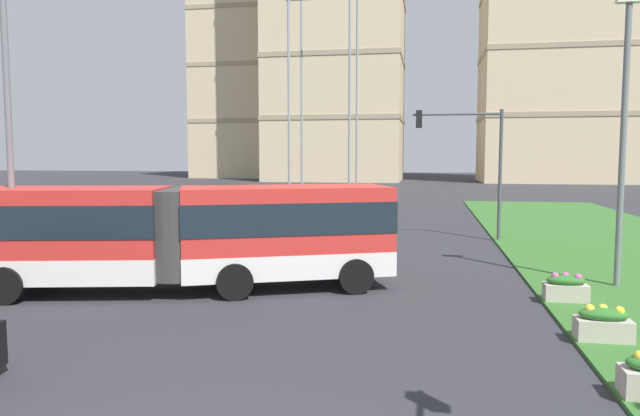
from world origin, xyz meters
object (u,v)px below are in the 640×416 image
(streetlight_left, at_px, (7,96))
(traffic_light_far_right, at_px, (471,151))
(apartment_tower_west, at_px, (244,73))
(flower_planter_3, at_px, (566,288))
(streetlight_median, at_px, (624,130))
(flower_planter_2, at_px, (603,323))
(car_grey_wagon, at_px, (259,213))
(apartment_tower_westcentre, at_px, (336,4))
(articulated_bus, at_px, (188,234))

(streetlight_left, bearing_deg, traffic_light_far_right, 44.06)
(streetlight_left, relative_size, apartment_tower_west, 0.27)
(flower_planter_3, xyz_separation_m, streetlight_left, (-15.14, -1.55, 5.12))
(streetlight_median, bearing_deg, flower_planter_2, -108.89)
(flower_planter_2, relative_size, streetlight_left, 0.11)
(flower_planter_2, bearing_deg, streetlight_median, 71.11)
(car_grey_wagon, relative_size, apartment_tower_west, 0.12)
(flower_planter_3, xyz_separation_m, traffic_light_far_right, (-1.72, 11.44, 3.70))
(flower_planter_2, distance_m, streetlight_left, 16.08)
(traffic_light_far_right, bearing_deg, car_grey_wagon, 163.32)
(car_grey_wagon, distance_m, apartment_tower_westcentre, 66.01)
(apartment_tower_west, bearing_deg, streetlight_median, -65.77)
(car_grey_wagon, height_order, flower_planter_3, car_grey_wagon)
(car_grey_wagon, xyz_separation_m, flower_planter_2, (12.67, -18.10, -0.33))
(flower_planter_3, xyz_separation_m, streetlight_median, (1.90, 2.17, 4.22))
(flower_planter_2, bearing_deg, car_grey_wagon, 125.00)
(articulated_bus, bearing_deg, traffic_light_far_right, 53.45)
(streetlight_left, bearing_deg, flower_planter_2, -6.91)
(flower_planter_3, distance_m, apartment_tower_west, 96.90)
(streetlight_left, xyz_separation_m, apartment_tower_west, (-21.50, 89.36, 13.22))
(flower_planter_2, xyz_separation_m, streetlight_median, (1.90, 5.55, 4.22))
(apartment_tower_west, relative_size, apartment_tower_westcentre, 0.69)
(flower_planter_3, distance_m, streetlight_left, 16.05)
(apartment_tower_west, bearing_deg, apartment_tower_westcentre, -33.96)
(articulated_bus, height_order, apartment_tower_west, apartment_tower_west)
(streetlight_left, height_order, apartment_tower_westcentre, apartment_tower_westcentre)
(flower_planter_3, xyz_separation_m, apartment_tower_west, (-36.64, 87.81, 18.34))
(articulated_bus, distance_m, traffic_light_far_right, 14.84)
(apartment_tower_westcentre, bearing_deg, articulated_bus, -84.49)
(car_grey_wagon, relative_size, streetlight_median, 0.54)
(flower_planter_3, height_order, apartment_tower_westcentre, apartment_tower_westcentre)
(flower_planter_2, height_order, flower_planter_3, same)
(articulated_bus, height_order, flower_planter_2, articulated_bus)
(traffic_light_far_right, bearing_deg, apartment_tower_westcentre, 104.10)
(flower_planter_2, relative_size, traffic_light_far_right, 0.18)
(articulated_bus, distance_m, flower_planter_2, 10.94)
(streetlight_left, bearing_deg, car_grey_wagon, 81.40)
(flower_planter_3, bearing_deg, car_grey_wagon, 130.73)
(articulated_bus, xyz_separation_m, apartment_tower_west, (-26.20, 88.13, 17.11))
(articulated_bus, xyz_separation_m, flower_planter_3, (10.43, 0.32, -1.23))
(traffic_light_far_right, xyz_separation_m, streetlight_left, (-13.42, -12.98, 1.42))
(apartment_tower_westcentre, bearing_deg, car_grey_wagon, -85.23)
(car_grey_wagon, relative_size, streetlight_left, 0.44)
(apartment_tower_west, bearing_deg, traffic_light_far_right, -65.43)
(apartment_tower_westcentre, bearing_deg, flower_planter_2, -77.28)
(car_grey_wagon, bearing_deg, traffic_light_far_right, -16.68)
(articulated_bus, xyz_separation_m, traffic_light_far_right, (8.71, 11.76, 2.47))
(car_grey_wagon, height_order, apartment_tower_west, apartment_tower_west)
(streetlight_left, relative_size, streetlight_median, 1.21)
(flower_planter_3, xyz_separation_m, apartment_tower_westcentre, (-17.71, 75.06, 26.61))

